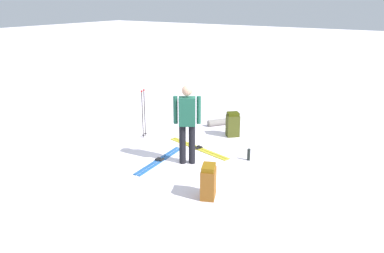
{
  "coord_description": "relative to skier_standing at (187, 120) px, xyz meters",
  "views": [
    {
      "loc": [
        6.83,
        4.47,
        3.38
      ],
      "look_at": [
        0.0,
        0.0,
        0.7
      ],
      "focal_mm": 36.86,
      "sensor_mm": 36.0,
      "label": 1
    }
  ],
  "objects": [
    {
      "name": "thermos_bottle",
      "position": [
        -0.86,
        1.03,
        -0.82
      ],
      "size": [
        0.07,
        0.07,
        0.26
      ],
      "primitive_type": "cylinder",
      "color": "black",
      "rests_on": "ground_plane"
    },
    {
      "name": "ground_plane",
      "position": [
        -0.37,
        -0.12,
        -0.95
      ],
      "size": [
        80.0,
        80.0,
        0.0
      ],
      "primitive_type": "plane",
      "color": "white"
    },
    {
      "name": "ski_pair_near",
      "position": [
        0.24,
        -0.56,
        -0.94
      ],
      "size": [
        1.73,
        0.32,
        0.05
      ],
      "color": "#21579C",
      "rests_on": "ground_plane"
    },
    {
      "name": "ski_poles_planted_near",
      "position": [
        -0.8,
        -1.86,
        -0.27
      ],
      "size": [
        0.2,
        0.11,
        1.22
      ],
      "color": "black",
      "rests_on": "ground_plane"
    },
    {
      "name": "backpack_bright",
      "position": [
        -2.07,
        0.0,
        -0.65
      ],
      "size": [
        0.41,
        0.41,
        0.63
      ],
      "color": "#404417",
      "rests_on": "ground_plane"
    },
    {
      "name": "ski_pair_far",
      "position": [
        -0.83,
        -0.25,
        -0.94
      ],
      "size": [
        0.62,
        1.84,
        0.05
      ],
      "color": "gold",
      "rests_on": "ground_plane"
    },
    {
      "name": "sleeping_mat_rolled",
      "position": [
        -2.61,
        -0.75,
        -0.86
      ],
      "size": [
        0.55,
        0.47,
        0.18
      ],
      "primitive_type": "cylinder",
      "rotation": [
        0.0,
        1.57,
        5.66
      ],
      "color": "gray",
      "rests_on": "ground_plane"
    },
    {
      "name": "skier_standing",
      "position": [
        0.0,
        0.0,
        0.0
      ],
      "size": [
        0.37,
        0.5,
        1.7
      ],
      "color": "black",
      "rests_on": "ground_plane"
    },
    {
      "name": "backpack_large_dark",
      "position": [
        1.06,
        1.16,
        -0.65
      ],
      "size": [
        0.44,
        0.37,
        0.61
      ],
      "color": "brown",
      "rests_on": "ground_plane"
    }
  ]
}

